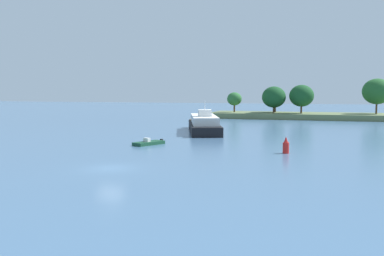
% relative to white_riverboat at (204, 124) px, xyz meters
% --- Properties ---
extents(ground_plane, '(400.00, 400.00, 0.00)m').
position_rel_white_riverboat_xyz_m(ground_plane, '(0.91, -35.35, -1.31)').
color(ground_plane, '#476B8E').
extents(treeline_island, '(58.88, 13.20, 9.93)m').
position_rel_white_riverboat_xyz_m(treeline_island, '(19.40, 40.75, 1.71)').
color(treeline_island, '#66754C').
rests_on(treeline_island, ground).
extents(white_riverboat, '(10.41, 19.15, 5.28)m').
position_rel_white_riverboat_xyz_m(white_riverboat, '(0.00, 0.00, 0.00)').
color(white_riverboat, black).
rests_on(white_riverboat, ground).
extents(fishing_skiff, '(3.33, 4.59, 0.92)m').
position_rel_white_riverboat_xyz_m(fishing_skiff, '(-2.26, -18.80, -1.07)').
color(fishing_skiff, '#19472D').
rests_on(fishing_skiff, ground).
extents(channel_buoy_red, '(0.70, 0.70, 1.90)m').
position_rel_white_riverboat_xyz_m(channel_buoy_red, '(15.29, -21.39, -0.50)').
color(channel_buoy_red, red).
rests_on(channel_buoy_red, ground).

